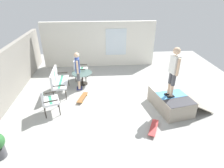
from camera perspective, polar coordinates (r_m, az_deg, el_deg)
The scene contains 12 objects.
ground_plane at distance 7.24m, azimuth 0.65°, elevation -5.76°, with size 12.00×12.00×0.10m, color #A8A8A3.
back_wall_cinderblock at distance 7.55m, azimuth -31.15°, elevation 0.33°, with size 9.00×0.20×1.95m.
house_facade at distance 10.18m, azimuth -3.92°, elevation 12.12°, with size 0.23×6.00×2.41m.
skate_ramp at distance 7.04m, azimuth 17.83°, elevation -5.01°, with size 1.91×2.08×0.60m.
patio_bench at distance 7.82m, azimuth -16.52°, elevation 1.33°, with size 1.27×0.61×1.02m.
patio_chair_near_house at distance 8.80m, azimuth -10.28°, elevation 5.05°, with size 0.67×0.61×1.02m.
patio_chair_by_wall at distance 6.65m, azimuth -19.64°, elevation -4.19°, with size 0.76×0.72×1.02m.
patio_table at distance 8.40m, azimuth -9.23°, elevation 2.45°, with size 0.90×0.90×0.57m.
person_watching at distance 7.79m, azimuth -10.58°, elevation 4.71°, with size 0.48×0.26×1.65m.
person_skater at distance 6.29m, azimuth 18.60°, elevation 4.46°, with size 0.47×0.30×1.74m.
skateboard_by_bench at distance 7.40m, azimuth -9.13°, elevation -4.11°, with size 0.82×0.42×0.10m.
skateboard_spare at distance 6.02m, azimuth 12.76°, elevation -13.03°, with size 0.81×0.52×0.10m.
Camera 1 is at (-6.00, 0.52, 3.96)m, focal length 29.51 mm.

